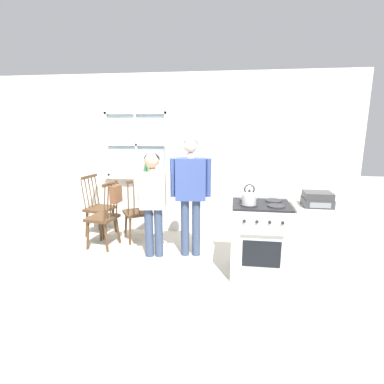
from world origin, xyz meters
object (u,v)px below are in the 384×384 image
stove (260,238)px  stereo (317,199)px  potted_plant (146,171)px  side_counter (313,240)px  chair_center_cluster (99,208)px  handbag (116,194)px  chair_by_window (104,218)px  chair_near_wall (138,213)px  person_elderly_left (153,195)px  person_teen_center (191,187)px  kettle (249,197)px

stove → stereo: bearing=3.3°
potted_plant → side_counter: bearing=-26.7°
chair_center_cluster → handbag: size_ratio=3.38×
chair_center_cluster → side_counter: size_ratio=1.15×
chair_by_window → chair_center_cluster: same height
stove → potted_plant: bearing=144.4°
handbag → chair_near_wall: bearing=60.6°
person_elderly_left → person_teen_center: (0.52, 0.11, 0.11)m
side_counter → potted_plant: bearing=153.3°
chair_by_window → potted_plant: bearing=158.2°
stove → stereo: 0.84m
chair_center_cluster → stove: bearing=-99.7°
potted_plant → chair_center_cluster: bearing=-158.0°
stove → side_counter: 0.67m
chair_near_wall → handbag: (-0.21, -0.37, 0.40)m
chair_by_window → potted_plant: 1.11m
person_teen_center → person_elderly_left: bearing=-174.8°
chair_near_wall → kettle: bearing=117.9°
chair_near_wall → chair_center_cluster: bearing=-43.5°
chair_near_wall → chair_center_cluster: same height
chair_near_wall → person_elderly_left: person_elderly_left is taller
chair_by_window → person_elderly_left: size_ratio=0.69×
person_elderly_left → person_teen_center: 0.54m
potted_plant → stereo: bearing=-27.1°
chair_center_cluster → kettle: bearing=-103.5°
chair_near_wall → person_teen_center: bearing=121.7°
person_elderly_left → person_teen_center: bearing=3.4°
person_teen_center → potted_plant: (-0.91, 0.93, 0.06)m
chair_by_window → chair_near_wall: (0.44, 0.34, 0.00)m
chair_near_wall → stereo: bearing=130.0°
chair_near_wall → handbag: 0.58m
potted_plant → handbag: size_ratio=1.05×
person_teen_center → stereo: 1.65m
chair_near_wall → potted_plant: (0.02, 0.46, 0.61)m
kettle → stereo: (0.82, 0.17, -0.04)m
potted_plant → side_counter: size_ratio=0.36×
handbag → stereo: bearing=-9.4°
kettle → handbag: size_ratio=0.80×
potted_plant → chair_near_wall: bearing=-92.7°
chair_center_cluster → stove: stove is taller
stove → potted_plant: potted_plant is taller
person_elderly_left → stove: (1.46, -0.29, -0.43)m
chair_center_cluster → chair_by_window: bearing=-136.5°
chair_center_cluster → person_elderly_left: bearing=-110.4°
kettle → side_counter: 1.02m
chair_center_cluster → kettle: size_ratio=4.20×
potted_plant → handbag: bearing=-105.5°
chair_by_window → stereo: stereo is taller
potted_plant → stereo: (2.52, -1.29, -0.09)m
chair_center_cluster → handbag: same height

